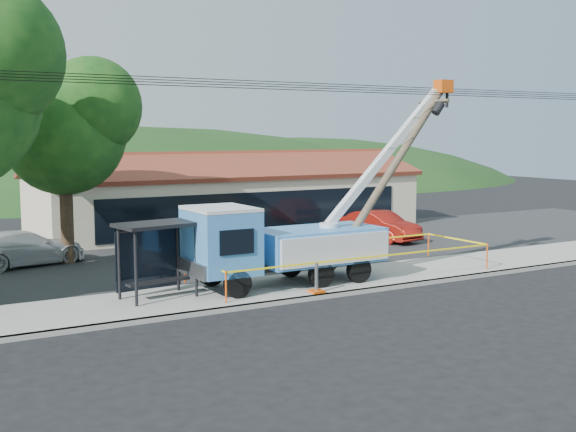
{
  "coord_description": "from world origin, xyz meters",
  "views": [
    {
      "loc": [
        -14.25,
        -18.53,
        5.73
      ],
      "look_at": [
        -0.59,
        5.0,
        2.58
      ],
      "focal_mm": 45.0,
      "sensor_mm": 36.0,
      "label": 1
    }
  ],
  "objects_px": {
    "leaning_pole": "(391,170)",
    "bus_shelter": "(155,242)",
    "car_red": "(380,242)",
    "car_white": "(25,268)",
    "car_silver": "(170,261)",
    "utility_truck": "(281,242)"
  },
  "relations": [
    {
      "from": "leaning_pole",
      "to": "bus_shelter",
      "type": "distance_m",
      "value": 9.85
    },
    {
      "from": "car_red",
      "to": "car_white",
      "type": "height_order",
      "value": "car_red"
    },
    {
      "from": "car_red",
      "to": "bus_shelter",
      "type": "bearing_deg",
      "value": -164.26
    },
    {
      "from": "bus_shelter",
      "to": "car_silver",
      "type": "distance_m",
      "value": 7.98
    },
    {
      "from": "leaning_pole",
      "to": "car_silver",
      "type": "height_order",
      "value": "leaning_pole"
    },
    {
      "from": "utility_truck",
      "to": "car_silver",
      "type": "xyz_separation_m",
      "value": [
        -1.5,
        7.43,
        -1.74
      ]
    },
    {
      "from": "bus_shelter",
      "to": "car_red",
      "type": "relative_size",
      "value": 0.62
    },
    {
      "from": "utility_truck",
      "to": "car_silver",
      "type": "relative_size",
      "value": 2.58
    },
    {
      "from": "car_white",
      "to": "car_red",
      "type": "bearing_deg",
      "value": -110.31
    },
    {
      "from": "bus_shelter",
      "to": "car_red",
      "type": "distance_m",
      "value": 16.46
    },
    {
      "from": "bus_shelter",
      "to": "leaning_pole",
      "type": "bearing_deg",
      "value": -12.0
    },
    {
      "from": "utility_truck",
      "to": "bus_shelter",
      "type": "xyz_separation_m",
      "value": [
        -4.7,
        0.41,
        0.3
      ]
    },
    {
      "from": "bus_shelter",
      "to": "car_silver",
      "type": "bearing_deg",
      "value": 57.1
    },
    {
      "from": "bus_shelter",
      "to": "car_silver",
      "type": "height_order",
      "value": "bus_shelter"
    },
    {
      "from": "car_silver",
      "to": "car_white",
      "type": "relative_size",
      "value": 0.85
    },
    {
      "from": "car_silver",
      "to": "bus_shelter",
      "type": "bearing_deg",
      "value": -132.16
    },
    {
      "from": "leaning_pole",
      "to": "car_silver",
      "type": "distance_m",
      "value": 10.81
    },
    {
      "from": "car_red",
      "to": "utility_truck",
      "type": "bearing_deg",
      "value": -153.37
    },
    {
      "from": "utility_truck",
      "to": "car_white",
      "type": "relative_size",
      "value": 2.2
    },
    {
      "from": "utility_truck",
      "to": "leaning_pole",
      "type": "xyz_separation_m",
      "value": [
        4.88,
        -0.18,
        2.52
      ]
    },
    {
      "from": "car_silver",
      "to": "car_red",
      "type": "height_order",
      "value": "car_red"
    },
    {
      "from": "leaning_pole",
      "to": "car_white",
      "type": "xyz_separation_m",
      "value": [
        -12.33,
        9.29,
        -4.26
      ]
    }
  ]
}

